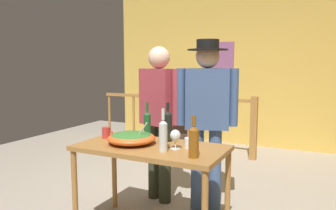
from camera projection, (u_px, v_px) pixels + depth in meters
ground_plane at (166, 202)px, 3.58m from camera, size 7.88×7.88×0.00m
back_wall at (239, 68)px, 6.11m from camera, size 5.00×0.10×2.87m
framed_picture at (220, 55)px, 6.18m from camera, size 0.53×0.03×0.49m
stair_railing at (198, 117)px, 5.53m from camera, size 2.84×0.10×1.00m
tv_console at (176, 129)px, 6.43m from camera, size 0.90×0.40×0.50m
flat_screen_tv at (176, 102)px, 6.34m from camera, size 0.67×0.12×0.47m
serving_table at (151, 156)px, 2.86m from camera, size 1.29×0.68×0.80m
salad_bowl at (131, 137)px, 2.91m from camera, size 0.43×0.43×0.22m
wine_glass at (175, 136)px, 2.72m from camera, size 0.09×0.09×0.16m
wine_bottle_green at (147, 124)px, 3.16m from camera, size 0.07×0.07×0.34m
wine_bottle_amber at (194, 141)px, 2.47m from camera, size 0.08×0.08×0.32m
wine_bottle_clear at (163, 135)px, 2.65m from camera, size 0.07×0.07×0.35m
wine_bottle_dark at (168, 125)px, 3.00m from camera, size 0.08×0.08×0.36m
mug_red at (106, 133)px, 3.13m from camera, size 0.11×0.08×0.11m
mug_white at (190, 143)px, 2.78m from camera, size 0.12×0.09×0.08m
person_standing_left at (159, 110)px, 3.54m from camera, size 0.58×0.35×1.68m
person_standing_right at (207, 109)px, 3.30m from camera, size 0.59×0.40×1.74m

